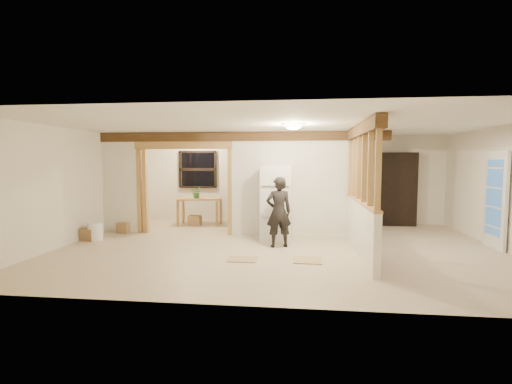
# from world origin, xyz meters

# --- Properties ---
(floor) EXTENTS (9.00, 6.50, 0.01)m
(floor) POSITION_xyz_m (0.00, 0.00, -0.01)
(floor) COLOR #C8B195
(floor) RESTS_ON ground
(ceiling) EXTENTS (9.00, 6.50, 0.01)m
(ceiling) POSITION_xyz_m (0.00, 0.00, 2.50)
(ceiling) COLOR white
(wall_back) EXTENTS (9.00, 0.01, 2.50)m
(wall_back) POSITION_xyz_m (0.00, 3.25, 1.25)
(wall_back) COLOR white
(wall_back) RESTS_ON floor
(wall_front) EXTENTS (9.00, 0.01, 2.50)m
(wall_front) POSITION_xyz_m (0.00, -3.25, 1.25)
(wall_front) COLOR white
(wall_front) RESTS_ON floor
(wall_left) EXTENTS (0.01, 6.50, 2.50)m
(wall_left) POSITION_xyz_m (-4.50, 0.00, 1.25)
(wall_left) COLOR white
(wall_left) RESTS_ON floor
(wall_right) EXTENTS (0.01, 6.50, 2.50)m
(wall_right) POSITION_xyz_m (4.50, 0.00, 1.25)
(wall_right) COLOR white
(wall_right) RESTS_ON floor
(partition_left_stub) EXTENTS (0.90, 0.12, 2.50)m
(partition_left_stub) POSITION_xyz_m (-4.05, 1.20, 1.25)
(partition_left_stub) COLOR silver
(partition_left_stub) RESTS_ON floor
(partition_center) EXTENTS (2.80, 0.12, 2.50)m
(partition_center) POSITION_xyz_m (0.20, 1.20, 1.25)
(partition_center) COLOR silver
(partition_center) RESTS_ON floor
(doorway_frame) EXTENTS (2.46, 0.14, 2.20)m
(doorway_frame) POSITION_xyz_m (-2.40, 1.20, 1.10)
(doorway_frame) COLOR tan
(doorway_frame) RESTS_ON floor
(header_beam_back) EXTENTS (7.00, 0.18, 0.22)m
(header_beam_back) POSITION_xyz_m (-1.00, 1.20, 2.38)
(header_beam_back) COLOR #50341B
(header_beam_back) RESTS_ON ceiling
(header_beam_right) EXTENTS (0.18, 3.30, 0.22)m
(header_beam_right) POSITION_xyz_m (1.60, -0.40, 2.38)
(header_beam_right) COLOR #50341B
(header_beam_right) RESTS_ON ceiling
(pony_wall) EXTENTS (0.12, 3.20, 1.00)m
(pony_wall) POSITION_xyz_m (1.60, -0.40, 0.50)
(pony_wall) COLOR silver
(pony_wall) RESTS_ON floor
(stud_partition) EXTENTS (0.14, 3.20, 1.32)m
(stud_partition) POSITION_xyz_m (1.60, -0.40, 1.66)
(stud_partition) COLOR tan
(stud_partition) RESTS_ON pony_wall
(window_back) EXTENTS (1.12, 0.10, 1.10)m
(window_back) POSITION_xyz_m (-2.60, 3.17, 1.55)
(window_back) COLOR black
(window_back) RESTS_ON wall_back
(french_door) EXTENTS (0.12, 0.86, 2.00)m
(french_door) POSITION_xyz_m (4.42, 0.40, 1.00)
(french_door) COLOR white
(french_door) RESTS_ON floor
(ceiling_dome_main) EXTENTS (0.36, 0.36, 0.16)m
(ceiling_dome_main) POSITION_xyz_m (0.30, -0.50, 2.48)
(ceiling_dome_main) COLOR #FFEABF
(ceiling_dome_main) RESTS_ON ceiling
(ceiling_dome_util) EXTENTS (0.32, 0.32, 0.14)m
(ceiling_dome_util) POSITION_xyz_m (-2.50, 2.30, 2.48)
(ceiling_dome_util) COLOR #FFEABF
(ceiling_dome_util) RESTS_ON ceiling
(hanging_bulb) EXTENTS (0.07, 0.07, 0.07)m
(hanging_bulb) POSITION_xyz_m (-2.00, 1.60, 2.18)
(hanging_bulb) COLOR #FFD88C
(hanging_bulb) RESTS_ON ceiling
(refrigerator) EXTENTS (0.70, 0.68, 1.69)m
(refrigerator) POSITION_xyz_m (-0.10, 0.80, 0.85)
(refrigerator) COLOR white
(refrigerator) RESTS_ON floor
(woman) EXTENTS (0.61, 0.49, 1.47)m
(woman) POSITION_xyz_m (0.00, 0.00, 0.74)
(woman) COLOR black
(woman) RESTS_ON floor
(work_table) EXTENTS (1.31, 0.84, 0.76)m
(work_table) POSITION_xyz_m (-2.36, 2.47, 0.38)
(work_table) COLOR tan
(work_table) RESTS_ON floor
(potted_plant) EXTENTS (0.31, 0.27, 0.34)m
(potted_plant) POSITION_xyz_m (-2.42, 2.41, 0.93)
(potted_plant) COLOR #265728
(potted_plant) RESTS_ON work_table
(shop_vac) EXTENTS (0.57, 0.57, 0.64)m
(shop_vac) POSITION_xyz_m (-3.82, 1.75, 0.32)
(shop_vac) COLOR #A51F0B
(shop_vac) RESTS_ON floor
(bookshelf) EXTENTS (1.02, 0.34, 2.03)m
(bookshelf) POSITION_xyz_m (3.13, 3.01, 1.02)
(bookshelf) COLOR black
(bookshelf) RESTS_ON floor
(bucket) EXTENTS (0.37, 0.37, 0.41)m
(bucket) POSITION_xyz_m (-4.16, 0.15, 0.21)
(bucket) COLOR silver
(bucket) RESTS_ON floor
(box_util_a) EXTENTS (0.34, 0.29, 0.28)m
(box_util_a) POSITION_xyz_m (-2.47, 2.34, 0.14)
(box_util_a) COLOR #957148
(box_util_a) RESTS_ON floor
(box_util_b) EXTENTS (0.30, 0.30, 0.26)m
(box_util_b) POSITION_xyz_m (-3.93, 1.09, 0.13)
(box_util_b) COLOR #957148
(box_util_b) RESTS_ON floor
(box_front) EXTENTS (0.38, 0.33, 0.27)m
(box_front) POSITION_xyz_m (-4.30, 0.15, 0.14)
(box_front) COLOR #957148
(box_front) RESTS_ON floor
(floor_panel_near) EXTENTS (0.52, 0.52, 0.02)m
(floor_panel_near) POSITION_xyz_m (0.58, -1.03, 0.01)
(floor_panel_near) COLOR tan
(floor_panel_near) RESTS_ON floor
(floor_panel_far) EXTENTS (0.53, 0.43, 0.02)m
(floor_panel_far) POSITION_xyz_m (-0.59, -1.10, 0.01)
(floor_panel_far) COLOR tan
(floor_panel_far) RESTS_ON floor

